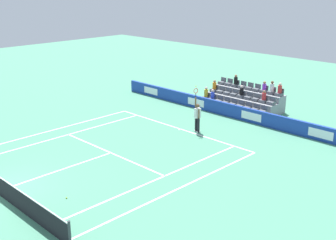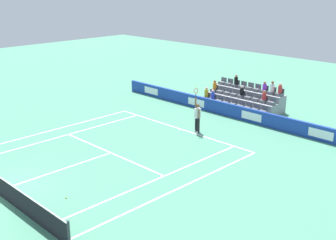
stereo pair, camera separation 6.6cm
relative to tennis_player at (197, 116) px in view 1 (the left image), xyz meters
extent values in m
cube|color=white|center=(1.04, 0.35, -0.99)|extent=(10.97, 0.10, 0.01)
cube|color=white|center=(1.04, 5.84, -0.99)|extent=(8.23, 0.10, 0.01)
cube|color=white|center=(1.04, 9.04, -0.99)|extent=(0.10, 6.40, 0.01)
cube|color=white|center=(5.15, 6.29, -0.99)|extent=(0.10, 11.89, 0.01)
cube|color=white|center=(-3.08, 6.29, -0.99)|extent=(0.10, 11.89, 0.01)
cube|color=white|center=(6.52, 6.29, -0.99)|extent=(0.10, 11.89, 0.01)
cube|color=white|center=(-4.45, 6.29, -0.99)|extent=(0.10, 11.89, 0.01)
cube|color=white|center=(1.04, 0.45, -0.99)|extent=(0.10, 0.20, 0.01)
cube|color=#193899|center=(1.04, -3.87, -0.54)|extent=(19.07, 0.20, 0.90)
cube|color=white|center=(-6.11, -3.76, -0.54)|extent=(1.53, 0.01, 0.51)
cube|color=white|center=(-1.34, -3.76, -0.54)|extent=(1.53, 0.01, 0.51)
cube|color=white|center=(3.42, -3.76, -0.54)|extent=(1.53, 0.01, 0.51)
cube|color=white|center=(8.19, -3.76, -0.54)|extent=(1.53, 0.01, 0.51)
cylinder|color=#33383D|center=(-4.90, 12.24, -0.46)|extent=(0.10, 0.10, 1.07)
cylinder|color=black|center=(-0.12, 0.03, -0.54)|extent=(0.16, 0.16, 0.90)
cylinder|color=black|center=(0.11, -0.03, -0.54)|extent=(0.16, 0.16, 0.90)
cube|color=white|center=(-0.12, 0.03, -0.95)|extent=(0.18, 0.28, 0.08)
cube|color=white|center=(0.11, -0.03, -0.95)|extent=(0.18, 0.28, 0.08)
cube|color=white|center=(-0.01, 0.00, 0.21)|extent=(0.30, 0.40, 0.60)
sphere|color=brown|center=(-0.01, 0.00, 0.67)|extent=(0.24, 0.24, 0.24)
cylinder|color=brown|center=(0.21, -0.05, 0.82)|extent=(0.09, 0.09, 0.62)
cylinder|color=brown|center=(-0.21, 0.10, 0.23)|extent=(0.09, 0.09, 0.56)
cylinder|color=black|center=(0.21, -0.05, 1.27)|extent=(0.04, 0.04, 0.28)
torus|color=red|center=(0.21, -0.05, 1.55)|extent=(0.10, 0.31, 0.31)
sphere|color=#D1E533|center=(0.21, -0.05, 1.83)|extent=(0.07, 0.07, 0.07)
cube|color=gray|center=(1.04, -4.95, -0.78)|extent=(5.58, 0.95, 0.42)
cube|color=#545960|center=(-1.44, -4.95, -0.47)|extent=(0.48, 0.44, 0.20)
cube|color=#545960|center=(-1.44, -5.15, -0.22)|extent=(0.48, 0.04, 0.30)
cube|color=#545960|center=(-0.82, -4.95, -0.47)|extent=(0.48, 0.44, 0.20)
cube|color=#545960|center=(-0.82, -5.15, -0.22)|extent=(0.48, 0.04, 0.30)
cube|color=#545960|center=(-0.20, -4.95, -0.47)|extent=(0.48, 0.44, 0.20)
cube|color=#545960|center=(-0.20, -5.15, -0.22)|extent=(0.48, 0.04, 0.30)
cube|color=#545960|center=(0.42, -4.95, -0.47)|extent=(0.48, 0.44, 0.20)
cube|color=#545960|center=(0.42, -5.15, -0.22)|extent=(0.48, 0.04, 0.30)
cube|color=#545960|center=(1.04, -4.95, -0.47)|extent=(0.48, 0.44, 0.20)
cube|color=#545960|center=(1.04, -5.15, -0.22)|extent=(0.48, 0.04, 0.30)
cube|color=#545960|center=(1.66, -4.95, -0.47)|extent=(0.48, 0.44, 0.20)
cube|color=#545960|center=(1.66, -5.15, -0.22)|extent=(0.48, 0.04, 0.30)
cube|color=#545960|center=(2.28, -4.95, -0.47)|extent=(0.48, 0.44, 0.20)
cube|color=#545960|center=(2.28, -5.15, -0.22)|extent=(0.48, 0.04, 0.30)
cube|color=#545960|center=(2.90, -4.95, -0.47)|extent=(0.48, 0.44, 0.20)
cube|color=#545960|center=(2.90, -5.15, -0.22)|extent=(0.48, 0.04, 0.30)
cube|color=#545960|center=(3.52, -4.95, -0.47)|extent=(0.48, 0.44, 0.20)
cube|color=#545960|center=(3.52, -5.15, -0.22)|extent=(0.48, 0.04, 0.30)
cube|color=gray|center=(1.04, -5.90, -0.57)|extent=(5.58, 0.95, 0.84)
cube|color=#545960|center=(-1.44, -5.90, -0.05)|extent=(0.48, 0.44, 0.20)
cube|color=#545960|center=(-1.44, -6.10, 0.20)|extent=(0.48, 0.04, 0.30)
cube|color=#545960|center=(-0.82, -5.90, -0.05)|extent=(0.48, 0.44, 0.20)
cube|color=#545960|center=(-0.82, -6.10, 0.20)|extent=(0.48, 0.04, 0.30)
cube|color=#545960|center=(-0.20, -5.90, -0.05)|extent=(0.48, 0.44, 0.20)
cube|color=#545960|center=(-0.20, -6.10, 0.20)|extent=(0.48, 0.04, 0.30)
cube|color=#545960|center=(0.42, -5.90, -0.05)|extent=(0.48, 0.44, 0.20)
cube|color=#545960|center=(0.42, -6.10, 0.20)|extent=(0.48, 0.04, 0.30)
cube|color=#545960|center=(1.04, -5.90, -0.05)|extent=(0.48, 0.44, 0.20)
cube|color=#545960|center=(1.04, -6.10, 0.20)|extent=(0.48, 0.04, 0.30)
cube|color=#545960|center=(1.66, -5.90, -0.05)|extent=(0.48, 0.44, 0.20)
cube|color=#545960|center=(1.66, -6.10, 0.20)|extent=(0.48, 0.04, 0.30)
cube|color=#545960|center=(2.28, -5.90, -0.05)|extent=(0.48, 0.44, 0.20)
cube|color=#545960|center=(2.28, -6.10, 0.20)|extent=(0.48, 0.04, 0.30)
cube|color=#545960|center=(2.90, -5.90, -0.05)|extent=(0.48, 0.44, 0.20)
cube|color=#545960|center=(2.90, -6.10, 0.20)|extent=(0.48, 0.04, 0.30)
cube|color=#545960|center=(3.52, -5.90, -0.05)|extent=(0.48, 0.44, 0.20)
cube|color=#545960|center=(3.52, -6.10, 0.20)|extent=(0.48, 0.04, 0.30)
cube|color=gray|center=(1.04, -6.85, -0.36)|extent=(5.58, 0.95, 1.26)
cube|color=#545960|center=(-1.44, -6.85, 0.37)|extent=(0.48, 0.44, 0.20)
cube|color=#545960|center=(-1.44, -7.05, 0.62)|extent=(0.48, 0.04, 0.30)
cube|color=#545960|center=(-0.82, -6.85, 0.37)|extent=(0.48, 0.44, 0.20)
cube|color=#545960|center=(-0.82, -7.05, 0.62)|extent=(0.48, 0.04, 0.30)
cube|color=#545960|center=(-0.20, -6.85, 0.37)|extent=(0.48, 0.44, 0.20)
cube|color=#545960|center=(-0.20, -7.05, 0.62)|extent=(0.48, 0.04, 0.30)
cube|color=#545960|center=(0.42, -6.85, 0.37)|extent=(0.48, 0.44, 0.20)
cube|color=#545960|center=(0.42, -7.05, 0.62)|extent=(0.48, 0.04, 0.30)
cube|color=#545960|center=(1.04, -6.85, 0.37)|extent=(0.48, 0.44, 0.20)
cube|color=#545960|center=(1.04, -7.05, 0.62)|extent=(0.48, 0.04, 0.30)
cube|color=#545960|center=(1.66, -6.85, 0.37)|extent=(0.48, 0.44, 0.20)
cube|color=#545960|center=(1.66, -7.05, 0.62)|extent=(0.48, 0.04, 0.30)
cube|color=#545960|center=(2.28, -6.85, 0.37)|extent=(0.48, 0.44, 0.20)
cube|color=#545960|center=(2.28, -7.05, 0.62)|extent=(0.48, 0.04, 0.30)
cube|color=#545960|center=(2.90, -6.85, 0.37)|extent=(0.48, 0.44, 0.20)
cube|color=#545960|center=(2.90, -7.05, 0.62)|extent=(0.48, 0.04, 0.30)
cube|color=#545960|center=(3.52, -6.85, 0.37)|extent=(0.48, 0.44, 0.20)
cube|color=#545960|center=(3.52, -7.05, 0.62)|extent=(0.48, 0.04, 0.30)
cylinder|color=yellow|center=(3.52, -5.00, -0.10)|extent=(0.28, 0.28, 0.54)
sphere|color=beige|center=(3.52, -5.00, 0.27)|extent=(0.20, 0.20, 0.20)
cylinder|color=red|center=(-0.82, -5.95, 0.29)|extent=(0.28, 0.28, 0.48)
sphere|color=#9E7251|center=(-0.82, -5.95, 0.62)|extent=(0.20, 0.20, 0.20)
cylinder|color=white|center=(-0.82, -6.90, 0.74)|extent=(0.28, 0.28, 0.54)
sphere|color=brown|center=(-0.82, -6.90, 1.11)|extent=(0.20, 0.20, 0.20)
cylinder|color=purple|center=(-0.20, -6.90, 0.68)|extent=(0.28, 0.28, 0.42)
sphere|color=#9E7251|center=(-0.20, -6.90, 0.99)|extent=(0.20, 0.20, 0.20)
cylinder|color=red|center=(-1.44, -6.90, 0.73)|extent=(0.28, 0.28, 0.52)
sphere|color=beige|center=(-1.44, -6.90, 1.09)|extent=(0.20, 0.20, 0.20)
cylinder|color=blue|center=(2.90, -5.00, -0.15)|extent=(0.28, 0.28, 0.45)
sphere|color=beige|center=(2.90, -5.00, 0.18)|extent=(0.20, 0.20, 0.20)
cylinder|color=orange|center=(3.52, -5.95, 0.29)|extent=(0.28, 0.28, 0.49)
sphere|color=#9E7251|center=(3.52, -5.95, 0.64)|extent=(0.20, 0.20, 0.20)
cylinder|color=black|center=(2.28, -6.90, 0.73)|extent=(0.28, 0.28, 0.52)
sphere|color=#9E7251|center=(2.28, -6.90, 1.09)|extent=(0.20, 0.20, 0.20)
cylinder|color=black|center=(1.04, -5.95, 0.29)|extent=(0.28, 0.28, 0.49)
sphere|color=beige|center=(1.04, -5.95, 0.63)|extent=(0.20, 0.20, 0.20)
sphere|color=#D1E533|center=(-1.69, 10.36, -0.96)|extent=(0.07, 0.07, 0.07)
camera|label=1|loc=(-16.54, 19.12, 7.96)|focal=46.72mm
camera|label=2|loc=(-16.59, 19.07, 7.96)|focal=46.72mm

